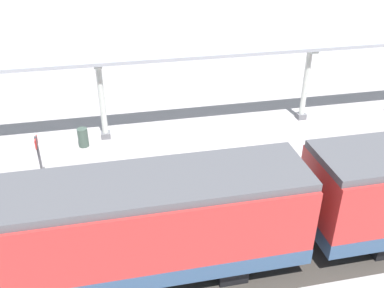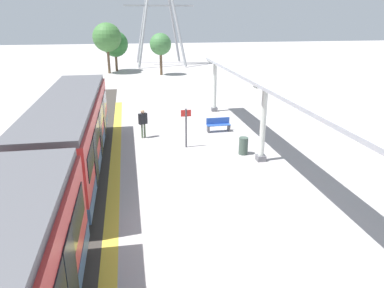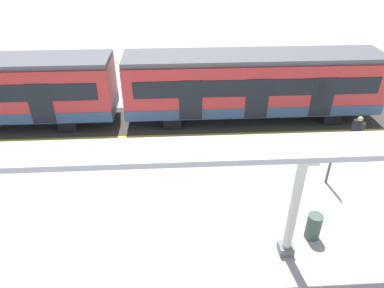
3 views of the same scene
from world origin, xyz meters
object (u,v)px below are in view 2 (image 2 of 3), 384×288
Objects in this scene: canopy_pillar_third at (263,124)px; passenger_waiting_near_edge at (143,120)px; bench_near_end at (218,125)px; platform_info_sign at (186,124)px; trash_bin at (243,146)px; train_far_carriage at (72,132)px; canopy_pillar_fourth at (215,86)px.

passenger_waiting_near_edge is (-5.64, 4.73, -0.86)m from canopy_pillar_third.
bench_near_end is 0.69× the size of platform_info_sign.
passenger_waiting_near_edge is at bearing 143.92° from trash_bin.
train_far_carriage is 9.46m from bench_near_end.
trash_bin is (8.50, 0.41, -1.37)m from train_far_carriage.
canopy_pillar_fourth is at bearing 79.60° from bench_near_end.
platform_info_sign reaches higher than bench_near_end.
train_far_carriage is 13.24m from canopy_pillar_fourth.
train_far_carriage is at bearing -160.77° from platform_info_sign.
bench_near_end is 3.67m from platform_info_sign.
train_far_carriage is at bearing -150.83° from bench_near_end.
canopy_pillar_fourth reaches higher than passenger_waiting_near_edge.
canopy_pillar_fourth is 2.21× the size of passenger_waiting_near_edge.
canopy_pillar_third is 2.21× the size of passenger_waiting_near_edge.
trash_bin is at bearing -36.08° from passenger_waiting_near_edge.
platform_info_sign is (5.70, 1.99, -0.50)m from train_far_carriage.
train_far_carriage is 8.62m from trash_bin.
passenger_waiting_near_edge is at bearing 137.06° from platform_info_sign.
canopy_pillar_fourth reaches higher than bench_near_end.
train_far_carriage is at bearing -133.41° from canopy_pillar_fourth.
train_far_carriage reaches higher than trash_bin.
bench_near_end is at bearing 46.19° from platform_info_sign.
bench_near_end is at bearing 5.75° from passenger_waiting_near_edge.
platform_info_sign reaches higher than passenger_waiting_near_edge.
passenger_waiting_near_edge is at bearing -174.25° from bench_near_end.
canopy_pillar_fourth is 7.95m from passenger_waiting_near_edge.
canopy_pillar_fourth is at bearing 66.02° from platform_info_sign.
canopy_pillar_fourth is at bearing 90.00° from canopy_pillar_third.
canopy_pillar_fourth reaches higher than train_far_carriage.
train_far_carriage reaches higher than bench_near_end.
trash_bin is (0.33, -4.15, 0.02)m from bench_near_end.
canopy_pillar_third is at bearing -37.81° from platform_info_sign.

